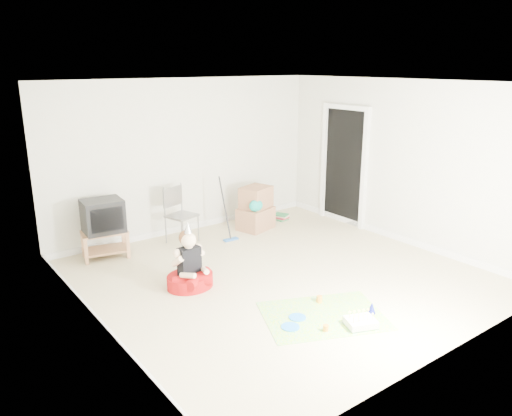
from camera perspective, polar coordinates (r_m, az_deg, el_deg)
ground at (r=6.97m, az=2.65°, el=-7.72°), size 5.00×5.00×0.00m
doorway_recess at (r=9.13m, az=10.06°, el=4.61°), size 0.02×0.90×2.05m
tv_stand at (r=7.84m, az=-16.86°, el=-3.71°), size 0.73×0.54×0.41m
crt_tv at (r=7.71m, az=-17.10°, el=-0.85°), size 0.61×0.52×0.49m
folding_chair at (r=8.15m, az=-8.50°, el=-0.86°), size 0.52×0.51×0.94m
cardboard_boxes at (r=8.75m, az=-0.02°, el=-0.12°), size 0.69×0.61×0.75m
floor_mop at (r=8.22m, az=-2.92°, el=-1.97°), size 0.26×0.35×1.03m
book_pile at (r=9.37m, az=2.81°, el=-0.99°), size 0.26×0.30×0.12m
seated_woman at (r=6.62m, az=-7.57°, el=-7.35°), size 0.66×0.66×0.90m
party_mat at (r=5.99m, az=7.69°, el=-12.09°), size 1.67×1.47×0.01m
birthday_cake at (r=5.82m, az=11.85°, el=-12.73°), size 0.40×0.36×0.15m
blue_plate_near at (r=5.91m, az=4.75°, el=-12.35°), size 0.23×0.23×0.01m
blue_plate_far at (r=5.71m, az=3.95°, el=-13.39°), size 0.26×0.26×0.01m
orange_cup_near at (r=6.27m, az=7.25°, el=-10.29°), size 0.08×0.08×0.08m
orange_cup_far at (r=5.67m, az=7.97°, el=-13.43°), size 0.07×0.07×0.07m
blue_party_hat at (r=6.11m, az=13.09°, el=-11.03°), size 0.13×0.13×0.14m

